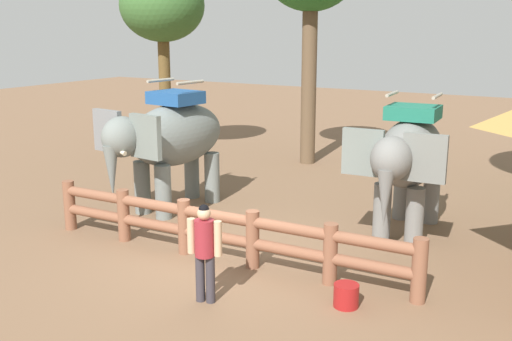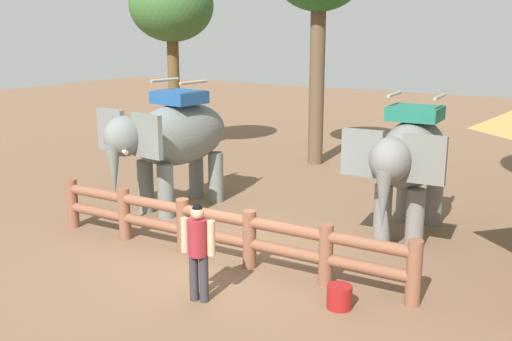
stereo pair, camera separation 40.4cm
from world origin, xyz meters
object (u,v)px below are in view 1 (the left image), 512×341
Objects in this scene: elephant_near_left at (170,138)px; feed_bucket at (346,295)px; log_fence at (217,229)px; tourist_woman_in_black at (205,246)px; elephant_center at (408,157)px; tree_deep_back at (162,8)px.

elephant_near_left is 9.13× the size of feed_bucket.
tourist_woman_in_black is (0.79, -1.53, 0.31)m from log_fence.
elephant_center is 0.56× the size of tree_deep_back.
feed_bucket is (2.76, -0.60, -0.42)m from log_fence.
elephant_center is (5.22, 1.02, -0.07)m from elephant_near_left.
log_fence is at bearing 117.24° from tourist_woman_in_black.
log_fence is 2.13× the size of elephant_near_left.
log_fence reaches higher than feed_bucket.
feed_bucket is at bearing -26.37° from elephant_near_left.
tourist_woman_in_black reaches higher than log_fence.
elephant_center reaches higher than log_fence.
tree_deep_back is at bearing 133.70° from log_fence.
elephant_near_left is 6.24m from feed_bucket.
elephant_near_left is 6.88m from tree_deep_back.
tourist_woman_in_black reaches higher than feed_bucket.
tree_deep_back reaches higher than elephant_center.
tree_deep_back is (-9.12, 3.76, 3.11)m from elephant_center.
elephant_near_left reaches higher than log_fence.
log_fence is 1.75m from tourist_woman_in_black.
elephant_center is 5.02m from tourist_woman_in_black.
log_fence is 3.56m from elephant_near_left.
tourist_woman_in_black is at bearing -62.76° from log_fence.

